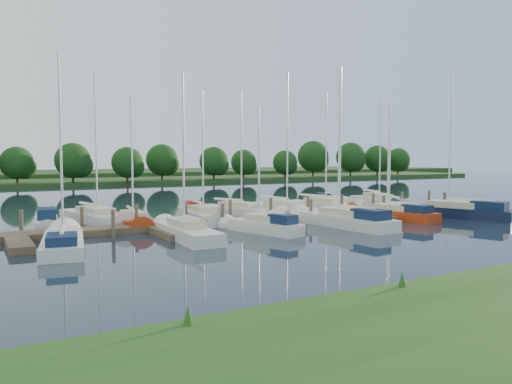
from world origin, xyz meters
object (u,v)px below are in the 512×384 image
sailboat_s_2 (263,227)px  dock (265,220)px  motorboat (47,223)px  sailboat_n_5 (239,212)px

sailboat_s_2 → dock: bearing=42.5°
sailboat_s_2 → motorboat: bearing=125.8°
motorboat → sailboat_s_2: (11.43, -9.03, -0.00)m
sailboat_n_5 → sailboat_s_2: size_ratio=1.25×
dock → sailboat_n_5: sailboat_n_5 is taller
motorboat → sailboat_n_5: bearing=-175.3°
dock → sailboat_s_2: (-2.33, -3.78, 0.14)m
dock → sailboat_n_5: size_ratio=3.88×
dock → sailboat_n_5: 4.92m
motorboat → sailboat_n_5: sailboat_n_5 is taller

